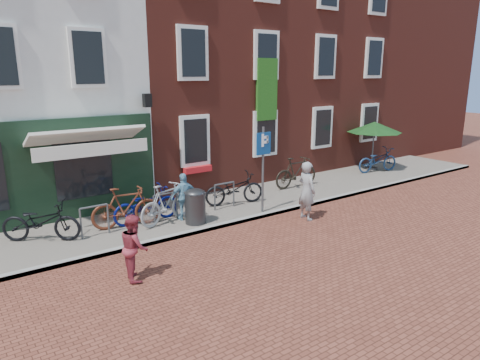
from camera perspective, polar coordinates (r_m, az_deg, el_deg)
ground at (r=12.31m, az=-0.91°, el=-6.01°), size 80.00×80.00×0.00m
sidewalk at (r=14.00m, az=-1.03°, el=-3.27°), size 24.00×3.00×0.10m
building_brick_mid at (r=18.61m, az=-8.47°, el=16.35°), size 6.00×8.00×10.00m
building_brick_right at (r=22.02m, az=6.11°, el=16.06°), size 6.00×8.00×10.00m
filler_right at (r=26.76m, az=16.90°, el=14.13°), size 7.00×8.00×9.00m
litter_bin at (r=12.10m, az=-5.94°, el=-3.21°), size 0.58×0.58×1.06m
parking_sign at (r=12.73m, az=3.09°, el=3.08°), size 0.50×0.08×2.59m
parasol at (r=19.35m, az=17.35°, el=6.94°), size 2.31×2.31×2.17m
woman at (r=12.73m, az=8.80°, el=-1.41°), size 0.43×0.64×1.73m
boy at (r=9.34m, az=-13.79°, el=-8.58°), size 0.66×0.78×1.41m
cafe_person at (r=12.39m, az=-7.37°, el=-2.20°), size 0.82×0.40×1.36m
bicycle_0 at (r=11.89m, az=-24.80°, el=-5.00°), size 1.99×1.63×1.02m
bicycle_1 at (r=12.14m, az=-14.79°, el=-3.48°), size 1.94×0.83×1.13m
bicycle_2 at (r=12.43m, az=-12.30°, el=-3.19°), size 1.95×0.71×1.02m
bicycle_3 at (r=12.27m, az=-9.71°, el=-3.02°), size 1.95×1.06×1.13m
bicycle_4 at (r=13.76m, az=-0.77°, el=-1.16°), size 2.04×1.12×1.02m
bicycle_5 at (r=15.88m, az=7.44°, el=1.02°), size 1.90×0.61×1.13m
bicycle_6 at (r=19.13m, az=17.71°, el=2.54°), size 2.04×1.06×1.02m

